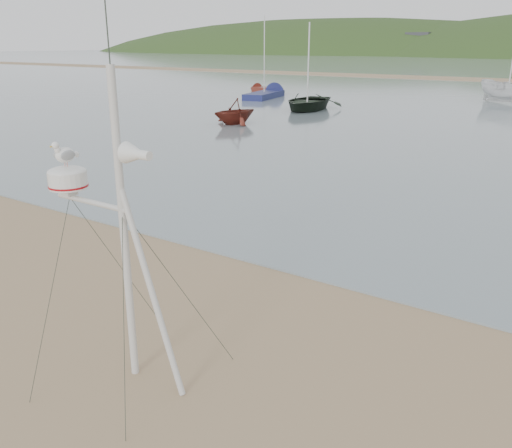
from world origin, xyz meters
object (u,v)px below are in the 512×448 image
Objects in this scene: mast_rig at (123,294)px; dinghy_red_far at (261,90)px; boat_white at (511,70)px; boat_red at (234,99)px; boat_dark at (308,69)px; sailboat_blue_near at (272,93)px.

mast_rig is 1.06× the size of dinghy_red_far.
boat_red is at bearing 179.41° from boat_white.
boat_dark is 0.73× the size of sailboat_blue_near.
boat_white is (10.62, 12.72, -0.28)m from boat_dark.
mast_rig is 32.34m from boat_dark.
boat_white is at bearing 94.10° from mast_rig.
boat_red is 0.57× the size of dinghy_red_far.
dinghy_red_far is (-21.31, -2.75, -2.22)m from boat_white.
dinghy_red_far is 3.94m from sailboat_blue_near.
boat_red is (-13.67, 20.85, 0.19)m from mast_rig.
sailboat_blue_near reaches higher than boat_white.
boat_dark is at bearing -43.67° from sailboat_blue_near.
boat_dark is 10.97m from sailboat_blue_near.
sailboat_blue_near reaches higher than dinghy_red_far.
mast_rig is 1.85× the size of boat_red.
boat_red is 21.31m from dinghy_red_far.
boat_dark is 14.83m from dinghy_red_far.
boat_white reaches higher than boat_red.
sailboat_blue_near is at bearing 132.38° from boat_white.
boat_white is (-3.01, 42.01, 1.25)m from mast_rig.
sailboat_blue_near is at bearing -41.30° from dinghy_red_far.
boat_white is 19.24m from sailboat_blue_near.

